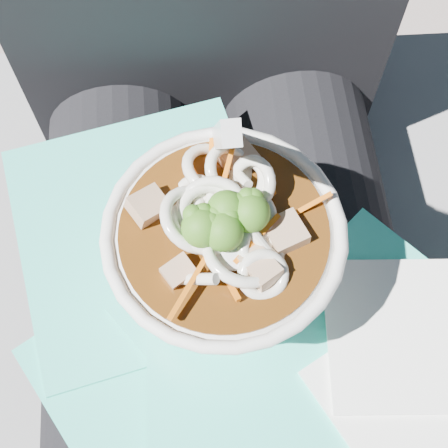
{
  "coord_description": "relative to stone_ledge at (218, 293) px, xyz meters",
  "views": [
    {
      "loc": [
        -0.02,
        -0.14,
        1.09
      ],
      "look_at": [
        -0.0,
        0.02,
        0.74
      ],
      "focal_mm": 50.0,
      "sensor_mm": 36.0,
      "label": 1
    }
  ],
  "objects": [
    {
      "name": "ground",
      "position": [
        0.0,
        -0.15,
        -0.24
      ],
      "size": [
        20.0,
        20.0,
        0.0
      ],
      "primitive_type": "plane",
      "color": "slate",
      "rests_on": "ground"
    },
    {
      "name": "stone_ledge",
      "position": [
        0.0,
        0.0,
        0.0
      ],
      "size": [
        1.02,
        0.53,
        0.48
      ],
      "primitive_type": "cube",
      "rotation": [
        0.0,
        0.0,
        -0.03
      ],
      "color": "slate",
      "rests_on": "ground"
    },
    {
      "name": "lap",
      "position": [
        0.0,
        -0.15,
        0.31
      ],
      "size": [
        0.32,
        0.48,
        0.15
      ],
      "color": "black",
      "rests_on": "stone_ledge"
    },
    {
      "name": "person_body",
      "position": [
        0.0,
        -0.06,
        0.33
      ],
      "size": [
        0.34,
        0.94,
        1.02
      ],
      "color": "black",
      "rests_on": "ground"
    },
    {
      "name": "plastic_bag",
      "position": [
        0.01,
        -0.16,
        0.4
      ],
      "size": [
        0.42,
        0.41,
        0.02
      ],
      "color": "#33D5BC",
      "rests_on": "lap"
    },
    {
      "name": "napkins",
      "position": [
        0.14,
        -0.22,
        0.41
      ],
      "size": [
        0.2,
        0.21,
        0.01
      ],
      "color": "white",
      "rests_on": "plastic_bag"
    },
    {
      "name": "udon_bowl",
      "position": [
        -0.0,
        -0.12,
        0.46
      ],
      "size": [
        0.16,
        0.16,
        0.2
      ],
      "color": "white",
      "rests_on": "plastic_bag"
    }
  ]
}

